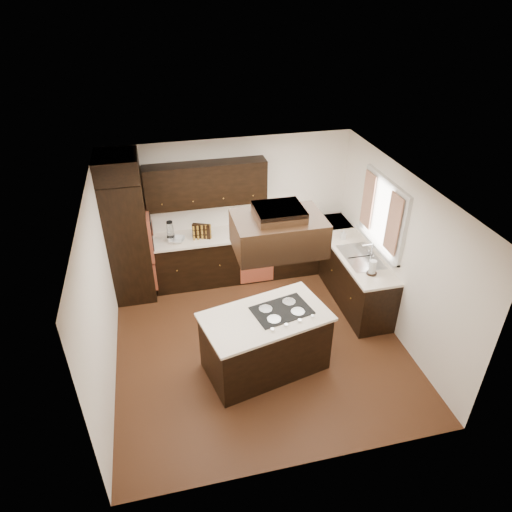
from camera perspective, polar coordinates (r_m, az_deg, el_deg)
name	(u,v)px	position (r m, az deg, el deg)	size (l,w,h in m)	color
floor	(259,342)	(7.06, 0.33, -10.66)	(4.20, 4.20, 0.02)	brown
ceiling	(259,188)	(5.66, 0.41, 8.46)	(4.20, 4.20, 0.02)	white
wall_back	(231,208)	(8.07, -3.16, 6.05)	(4.20, 0.02, 2.50)	white
wall_front	(309,389)	(4.74, 6.59, -16.20)	(4.20, 0.02, 2.50)	white
wall_left	(99,294)	(6.21, -18.98, -4.54)	(0.02, 4.20, 2.50)	white
wall_right	(399,255)	(7.00, 17.41, 0.16)	(0.02, 4.20, 2.50)	white
oven_column	(129,240)	(7.72, -15.62, 1.97)	(0.65, 0.75, 2.12)	black
wall_oven_face	(150,234)	(7.68, -13.10, 2.68)	(0.05, 0.62, 0.78)	#BE5639
base_cabinets_back	(237,256)	(8.20, -2.36, 0.05)	(2.93, 0.60, 0.88)	black
base_cabinets_right	(349,270)	(7.95, 11.51, -1.75)	(0.60, 2.40, 0.88)	black
countertop_back	(237,234)	(7.95, -2.41, 2.81)	(2.93, 0.63, 0.04)	white
countertop_right	(351,247)	(7.71, 11.77, 1.09)	(0.63, 2.40, 0.04)	white
upper_cabinets	(206,184)	(7.62, -6.26, 8.92)	(2.00, 0.34, 0.72)	black
dishwasher_front	(257,264)	(8.03, 0.11, -1.04)	(0.60, 0.05, 0.72)	#BE5639
window_frame	(383,214)	(7.20, 15.60, 5.07)	(0.06, 1.32, 1.12)	silver
window_pane	(385,214)	(7.22, 15.79, 5.09)	(0.00, 1.20, 1.00)	white
curtain_left	(393,224)	(6.83, 16.77, 3.82)	(0.02, 0.34, 0.90)	beige
curtain_right	(368,200)	(7.49, 13.81, 6.81)	(0.02, 0.34, 0.90)	beige
sink_rim	(361,257)	(7.43, 12.96, -0.09)	(0.52, 0.84, 0.01)	silver
island	(265,343)	(6.37, 1.15, -10.82)	(1.60, 0.87, 0.88)	black
island_top	(266,317)	(6.07, 1.20, -7.63)	(1.66, 0.93, 0.04)	white
cooktop	(282,310)	(6.14, 3.23, -6.80)	(0.76, 0.51, 0.01)	black
range_hood	(278,233)	(5.36, 2.81, 2.83)	(1.05, 0.72, 0.42)	black
hood_duct	(279,212)	(5.24, 2.89, 5.46)	(0.55, 0.50, 0.13)	black
blender_base	(171,239)	(7.76, -10.55, 2.07)	(0.15, 0.15, 0.10)	silver
blender_pitcher	(170,230)	(7.68, -10.68, 3.24)	(0.13, 0.13, 0.26)	silver
spice_rack	(202,231)	(7.77, -6.81, 3.11)	(0.31, 0.08, 0.26)	black
mixing_bowl	(177,240)	(7.76, -9.85, 1.99)	(0.27, 0.27, 0.07)	silver
soap_bottle	(343,235)	(7.83, 10.86, 2.64)	(0.08, 0.08, 0.17)	silver
paper_towel	(372,268)	(7.00, 14.35, -1.40)	(0.11, 0.11, 0.23)	silver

